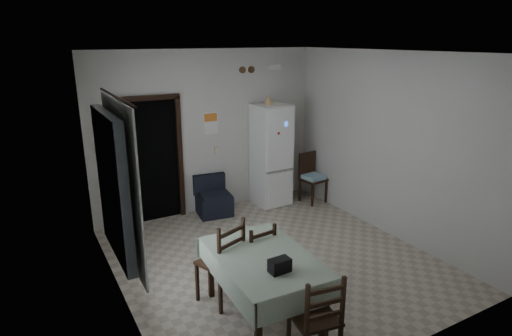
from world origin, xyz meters
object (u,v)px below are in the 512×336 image
Objects in this scene: dining_chair_far_left at (220,260)px; dining_chair_far_right at (255,257)px; fridge at (271,155)px; navy_seat at (214,196)px; dining_chair_near_head at (315,316)px; dining_table at (264,287)px; corner_chair at (313,178)px.

dining_chair_far_left reaches higher than dining_chair_far_right.
dining_chair_far_left is (-2.20, -2.46, -0.42)m from fridge.
dining_chair_near_head is (-0.65, -3.84, 0.15)m from navy_seat.
dining_table is at bearing -75.27° from dining_chair_near_head.
navy_seat is at bearing 178.61° from fridge.
dining_table is 1.49× the size of dining_chair_near_head.
dining_chair_far_left is 1.43m from dining_chair_near_head.
corner_chair is 1.03× the size of dining_chair_far_right.
navy_seat is at bearing -90.60° from dining_chair_near_head.
corner_chair is 3.61m from dining_chair_far_left.
dining_chair_near_head reaches higher than navy_seat.
dining_chair_near_head is (0.08, -0.83, 0.11)m from dining_table.
dining_table is at bearing -96.27° from navy_seat.
dining_chair_near_head is (-1.83, -3.84, -0.45)m from fridge.
corner_chair is 4.32m from dining_chair_near_head.
navy_seat is at bearing -107.73° from dining_chair_far_right.
navy_seat is 0.47× the size of dining_table.
dining_chair_near_head reaches higher than dining_table.
dining_table is 1.61× the size of dining_chair_far_right.
dining_chair_far_right is at bearing 159.06° from dining_chair_far_left.
corner_chair is 0.64× the size of dining_table.
fridge reaches higher than dining_chair_near_head.
corner_chair reaches higher than navy_seat.
corner_chair is 3.75m from dining_table.
dining_chair_far_left is at bearing 120.47° from dining_table.
dining_chair_near_head is at bearing -81.28° from dining_table.
fridge reaches higher than dining_chair_far_right.
dining_chair_far_left is 1.08× the size of dining_chair_near_head.
fridge is 4.28m from dining_chair_near_head.
fridge is 1.99× the size of corner_chair.
corner_chair reaches higher than dining_table.
dining_chair_far_left is (-2.94, -2.09, 0.06)m from corner_chair.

